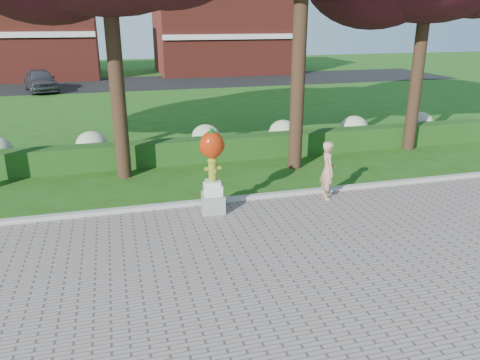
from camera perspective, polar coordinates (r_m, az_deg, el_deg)
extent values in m
plane|color=#264C13|center=(9.84, -0.67, -9.49)|extent=(100.00, 100.00, 0.00)
cube|color=#ADADA5|center=(12.46, -4.16, -2.74)|extent=(40.00, 0.18, 0.15)
cube|color=#1A4B15|center=(16.10, -6.98, 3.52)|extent=(24.00, 0.70, 0.80)
ellipsoid|color=#AAAE85|center=(16.90, -17.65, 4.03)|extent=(1.10, 1.10, 0.99)
ellipsoid|color=#AAAE85|center=(17.17, -4.20, 5.13)|extent=(1.10, 1.10, 0.99)
ellipsoid|color=#AAAE85|center=(17.97, 5.27, 5.73)|extent=(1.10, 1.10, 0.99)
ellipsoid|color=#AAAE85|center=(19.20, 13.75, 6.15)|extent=(1.10, 1.10, 0.99)
ellipsoid|color=#AAAE85|center=(20.80, 21.07, 6.39)|extent=(1.10, 1.10, 0.99)
cube|color=black|center=(36.72, -11.98, 11.49)|extent=(50.00, 8.00, 0.02)
cube|color=maroon|center=(43.09, -26.79, 15.69)|extent=(14.00, 8.00, 7.00)
cube|color=maroon|center=(43.58, -1.83, 17.26)|extent=(12.00, 8.00, 6.40)
cylinder|color=black|center=(14.45, -14.85, 12.08)|extent=(0.44, 0.44, 6.16)
cylinder|color=black|center=(15.00, 7.20, 14.95)|extent=(0.44, 0.44, 7.28)
cylinder|color=black|center=(18.37, 20.84, 12.46)|extent=(0.44, 0.44, 5.88)
cube|color=gray|center=(11.90, -3.29, -2.78)|extent=(0.65, 0.65, 0.47)
cube|color=silver|center=(11.76, -3.32, -1.12)|extent=(0.53, 0.53, 0.26)
cube|color=silver|center=(11.70, -3.34, -0.31)|extent=(0.42, 0.42, 0.09)
cylinder|color=olive|center=(11.60, -3.37, 1.13)|extent=(0.21, 0.21, 0.53)
ellipsoid|color=olive|center=(11.52, -3.39, 2.38)|extent=(0.24, 0.24, 0.17)
cylinder|color=olive|center=(11.56, -4.10, 1.34)|extent=(0.11, 0.10, 0.10)
cylinder|color=olive|center=(11.62, -2.65, 1.46)|extent=(0.11, 0.10, 0.10)
cylinder|color=olive|center=(11.46, -3.23, 1.19)|extent=(0.11, 0.11, 0.11)
cylinder|color=olive|center=(11.50, -3.40, 2.73)|extent=(0.08, 0.08, 0.05)
ellipsoid|color=#A92809|center=(11.41, -3.43, 4.31)|extent=(0.59, 0.53, 0.68)
ellipsoid|color=#A92809|center=(11.39, -4.26, 4.16)|extent=(0.29, 0.29, 0.43)
ellipsoid|color=#A92809|center=(11.45, -2.60, 4.28)|extent=(0.29, 0.29, 0.43)
cylinder|color=#135313|center=(11.33, -3.47, 5.96)|extent=(0.09, 0.09, 0.11)
ellipsoid|color=#135313|center=(11.34, -3.46, 5.82)|extent=(0.23, 0.23, 0.08)
imported|color=tan|center=(12.77, 10.65, 1.18)|extent=(0.47, 0.64, 1.60)
imported|color=#3B3C42|center=(34.42, -23.18, 11.14)|extent=(2.84, 4.63, 1.47)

